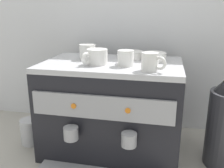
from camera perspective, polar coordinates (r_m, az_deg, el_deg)
The scene contains 10 objects.
ground_plane at distance 1.20m, azimuth -0.00°, elevation -14.38°, with size 4.00×4.00×0.00m, color #9E998E.
tiled_backsplash_wall at distance 1.33m, azimuth 2.81°, elevation 9.80°, with size 2.80×0.03×0.92m, color silver.
espresso_machine at distance 1.10m, azimuth -0.06°, elevation -5.52°, with size 0.58×0.49×0.41m.
ceramic_cup_0 at distance 1.10m, azimuth -5.56°, elevation 7.33°, with size 0.08×0.10×0.07m.
ceramic_cup_1 at distance 0.90m, azimuth 8.91°, elevation 5.03°, with size 0.09×0.07×0.07m.
ceramic_cup_2 at distance 1.00m, azimuth -3.61°, elevation 6.25°, with size 0.09×0.11×0.06m.
ceramic_cup_3 at distance 0.98m, azimuth 3.08°, elevation 6.01°, with size 0.07×0.09×0.06m.
ceramic_bowl_0 at distance 1.08m, azimuth 9.76°, elevation 6.15°, with size 0.10×0.10×0.04m.
ceramic_bowl_1 at distance 1.13m, azimuth 4.20°, elevation 6.70°, with size 0.12×0.12×0.03m.
milk_pitcher at distance 1.27m, azimuth -18.21°, elevation -10.31°, with size 0.09×0.09×0.12m, color #B7B7BC.
Camera 1 is at (0.22, -1.00, 0.62)m, focal length 39.73 mm.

